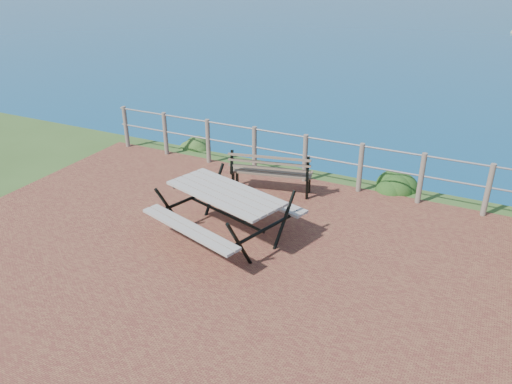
% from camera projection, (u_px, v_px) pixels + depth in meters
% --- Properties ---
extents(ground, '(10.00, 7.00, 0.12)m').
position_uv_depth(ground, '(225.00, 262.00, 7.67)').
color(ground, brown).
rests_on(ground, ground).
extents(safety_railing, '(9.40, 0.10, 1.00)m').
position_uv_depth(safety_railing, '(305.00, 156.00, 10.14)').
color(safety_railing, '#6B5B4C').
rests_on(safety_railing, ground).
extents(picnic_table, '(2.14, 1.66, 0.84)m').
position_uv_depth(picnic_table, '(225.00, 210.00, 8.10)').
color(picnic_table, '#A0998F').
rests_on(picnic_table, ground).
extents(park_bench, '(1.63, 0.74, 0.89)m').
position_uv_depth(park_bench, '(271.00, 165.00, 9.63)').
color(park_bench, brown).
rests_on(park_bench, ground).
extents(shrub_lip_west, '(0.71, 0.71, 0.42)m').
position_uv_depth(shrub_lip_west, '(193.00, 148.00, 12.17)').
color(shrub_lip_west, '#315921').
rests_on(shrub_lip_west, ground).
extents(shrub_lip_east, '(0.75, 0.75, 0.48)m').
position_uv_depth(shrub_lip_east, '(395.00, 188.00, 10.09)').
color(shrub_lip_east, '#174013').
rests_on(shrub_lip_east, ground).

